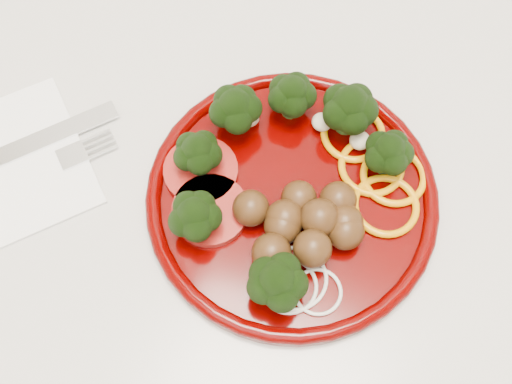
% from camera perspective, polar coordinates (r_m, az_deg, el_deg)
% --- Properties ---
extents(counter, '(2.40, 0.60, 0.90)m').
position_cam_1_polar(counter, '(1.01, 12.39, -13.31)').
color(counter, beige).
rests_on(counter, ground).
extents(plate, '(0.26, 0.26, 0.06)m').
position_cam_1_polar(plate, '(0.56, 3.01, 0.27)').
color(plate, '#400000').
rests_on(plate, counter).
extents(napkin, '(0.21, 0.21, 0.00)m').
position_cam_1_polar(napkin, '(0.63, -21.55, 1.93)').
color(napkin, white).
rests_on(napkin, counter).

